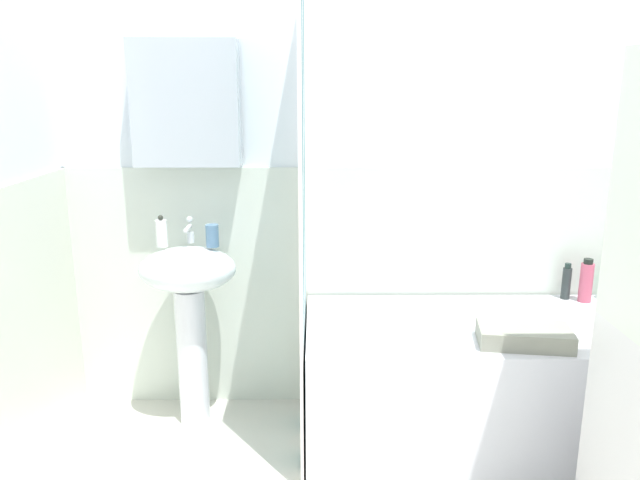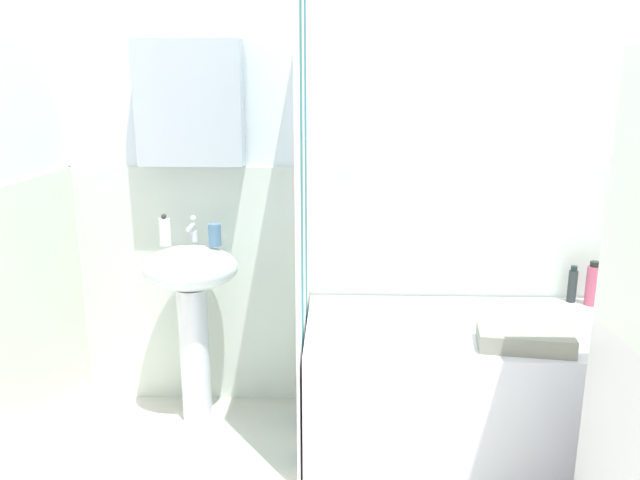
# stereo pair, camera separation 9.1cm
# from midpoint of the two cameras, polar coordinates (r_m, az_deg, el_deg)

# --- Properties ---
(wall_back_tiled) EXTENTS (3.60, 0.18, 2.40)m
(wall_back_tiled) POSITION_cam_midpoint_polar(r_m,az_deg,el_deg) (2.93, 6.63, 5.62)
(wall_back_tiled) COLOR white
(wall_back_tiled) RESTS_ON ground_plane
(sink) EXTENTS (0.44, 0.34, 0.87)m
(sink) POSITION_cam_midpoint_polar(r_m,az_deg,el_deg) (2.88, -11.02, -5.08)
(sink) COLOR white
(sink) RESTS_ON ground_plane
(faucet) EXTENTS (0.03, 0.12, 0.12)m
(faucet) POSITION_cam_midpoint_polar(r_m,az_deg,el_deg) (2.88, -10.94, 0.97)
(faucet) COLOR silver
(faucet) RESTS_ON sink
(soap_dispenser) EXTENTS (0.05, 0.05, 0.15)m
(soap_dispenser) POSITION_cam_midpoint_polar(r_m,az_deg,el_deg) (2.86, -13.43, 0.78)
(soap_dispenser) COLOR white
(soap_dispenser) RESTS_ON sink
(toothbrush_cup) EXTENTS (0.06, 0.06, 0.10)m
(toothbrush_cup) POSITION_cam_midpoint_polar(r_m,az_deg,el_deg) (2.80, -8.90, 0.48)
(toothbrush_cup) COLOR #51779A
(toothbrush_cup) RESTS_ON sink
(bathtub) EXTENTS (1.55, 0.73, 0.57)m
(bathtub) POSITION_cam_midpoint_polar(r_m,az_deg,el_deg) (2.87, 15.85, -12.99)
(bathtub) COLOR white
(bathtub) RESTS_ON ground_plane
(shower_curtain) EXTENTS (0.01, 0.73, 2.00)m
(shower_curtain) POSITION_cam_midpoint_polar(r_m,az_deg,el_deg) (2.54, -0.60, 1.19)
(shower_curtain) COLOR white
(shower_curtain) RESTS_ON ground_plane
(body_wash_bottle) EXTENTS (0.07, 0.07, 0.15)m
(body_wash_bottle) POSITION_cam_midpoint_polar(r_m,az_deg,el_deg) (3.22, 26.82, -4.14)
(body_wash_bottle) COLOR #1C8255
(body_wash_bottle) RESTS_ON bathtub
(conditioner_bottle) EXTENTS (0.06, 0.06, 0.21)m
(conditioner_bottle) POSITION_cam_midpoint_polar(r_m,az_deg,el_deg) (3.14, 24.88, -3.80)
(conditioner_bottle) COLOR #C25068
(conditioner_bottle) RESTS_ON bathtub
(lotion_bottle) EXTENTS (0.04, 0.04, 0.18)m
(lotion_bottle) POSITION_cam_midpoint_polar(r_m,az_deg,el_deg) (3.15, 23.28, -3.90)
(lotion_bottle) COLOR #293030
(lotion_bottle) RESTS_ON bathtub
(towel_folded) EXTENTS (0.38, 0.24, 0.07)m
(towel_folded) POSITION_cam_midpoint_polar(r_m,az_deg,el_deg) (2.56, 19.55, -8.72)
(towel_folded) COLOR gray
(towel_folded) RESTS_ON bathtub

